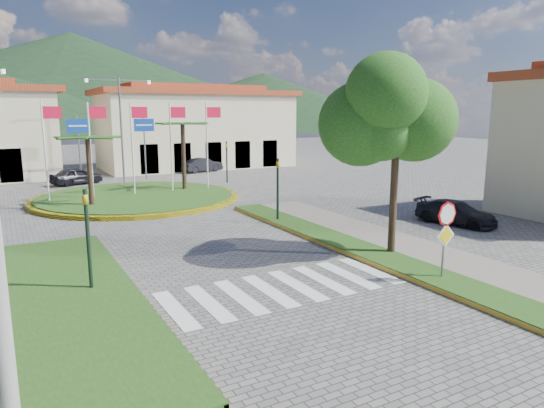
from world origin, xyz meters
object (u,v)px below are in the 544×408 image
stop_sign (446,228)px  car_dark_b (202,165)px  roundabout_island (137,197)px  car_dark_a (77,176)px  deciduous_tree (397,119)px  car_side_right (456,212)px

stop_sign → car_dark_b: 31.88m
roundabout_island → car_dark_b: 14.56m
roundabout_island → car_dark_a: 9.07m
stop_sign → car_dark_b: size_ratio=0.66×
car_dark_b → car_dark_a: bearing=88.8°
roundabout_island → stop_sign: bearing=-76.3°
stop_sign → car_dark_b: (3.92, 31.62, -1.13)m
car_dark_b → deciduous_tree: bearing=157.9°
roundabout_island → car_side_right: (12.00, -14.51, 0.40)m
car_side_right → car_dark_b: bearing=83.0°
roundabout_island → car_dark_b: (8.81, 11.58, 0.49)m
roundabout_island → car_dark_a: size_ratio=3.34×
deciduous_tree → car_dark_b: size_ratio=1.70×
stop_sign → car_dark_a: bearing=104.2°
deciduous_tree → car_dark_b: deciduous_tree is taller
car_dark_b → car_side_right: car_dark_b is taller
stop_sign → car_side_right: size_ratio=0.67×
car_dark_b → car_side_right: bearing=171.5°
roundabout_island → car_dark_b: bearing=52.7°
stop_sign → car_dark_b: stop_sign is taller
stop_sign → car_side_right: (7.10, 5.53, -1.22)m
stop_sign → car_side_right: stop_sign is taller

